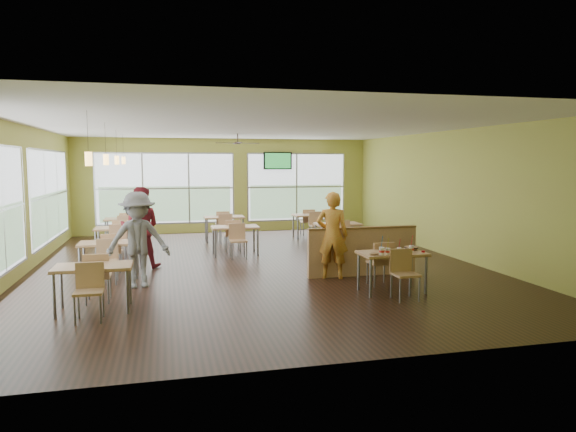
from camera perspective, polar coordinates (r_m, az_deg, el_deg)
The scene contains 20 objects.
room at distance 11.82m, azimuth -3.53°, elevation 2.11°, with size 12.00×12.04×3.20m.
window_bays at distance 14.73m, azimuth -15.86°, elevation 2.18°, with size 9.24×10.24×2.38m.
main_table at distance 9.68m, azimuth 11.49°, elevation -4.65°, with size 1.22×1.52×0.87m.
half_wall_divider at distance 11.00m, azimuth 8.28°, elevation -3.88°, with size 2.40×0.14×1.04m.
dining_tables at distance 13.47m, azimuth -9.18°, elevation -1.62°, with size 6.92×8.72×0.87m.
pendant_lights at distance 12.34m, azimuth -19.00°, elevation 5.93°, with size 0.11×7.31×0.86m.
ceiling_fan at distance 14.76m, azimuth -5.61°, elevation 8.10°, with size 1.25×1.25×0.29m.
tv_backwall at distance 17.92m, azimuth -1.15°, elevation 6.16°, with size 1.00×0.07×0.60m.
man_plaid at distance 10.61m, azimuth 4.93°, elevation -2.13°, with size 0.66×0.43×1.80m, color orange.
patron_maroon at distance 12.12m, azimuth -16.10°, elevation -1.23°, with size 0.90×0.70×1.85m, color maroon.
patron_grey at distance 10.23m, azimuth -16.34°, elevation -2.56°, with size 1.19×0.68×1.84m, color slate.
cup_blue at distance 9.30m, azimuth 10.37°, elevation -3.84°, with size 0.10×0.10×0.38m.
cup_yellow at distance 9.35m, azimuth 11.03°, elevation -3.86°, with size 0.09×0.09×0.32m.
cup_red_near at distance 9.51m, azimuth 12.27°, elevation -3.76°, with size 0.08×0.08×0.30m.
cup_red_far at distance 9.67m, azimuth 13.56°, elevation -3.57°, with size 0.10×0.10×0.34m.
food_basket at distance 9.98m, azimuth 13.53°, elevation -3.47°, with size 0.27×0.27×0.06m.
ketchup_cup at distance 9.77m, azimuth 14.78°, elevation -3.83°, with size 0.07×0.07×0.03m, color #AF0713.
wrapper_left at distance 9.30m, azimuth 9.53°, elevation -4.17°, with size 0.17×0.15×0.04m, color #9A734A.
wrapper_mid at distance 9.72m, azimuth 11.08°, elevation -3.74°, with size 0.19×0.17×0.05m, color #9A734A.
wrapper_right at distance 9.55m, azimuth 12.85°, elevation -3.98°, with size 0.15×0.13×0.04m, color #9A734A.
Camera 1 is at (-2.05, -11.61, 2.40)m, focal length 32.00 mm.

